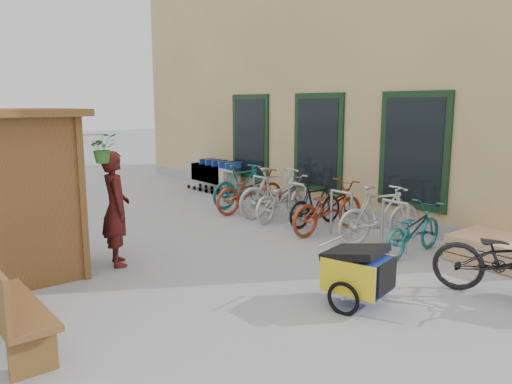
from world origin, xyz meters
TOP-DOWN VIEW (x-y plane):
  - ground at (0.00, 0.00)m, footprint 80.00×80.00m
  - building at (6.49, 4.50)m, footprint 6.07×13.00m
  - bike_rack at (2.30, 2.40)m, footprint 0.05×5.35m
  - pallet_stack at (3.00, -1.40)m, footprint 1.00×1.20m
  - bench at (-3.68, 0.25)m, footprint 0.50×1.60m
  - shopping_carts at (3.00, 6.64)m, footprint 0.53×2.08m
  - child_trailer at (0.00, -1.15)m, footprint 0.87×1.37m
  - person_kiosk at (-1.68, 2.20)m, footprint 0.57×0.73m
  - bike_0 at (2.34, -0.35)m, footprint 1.67×0.70m
  - bike_1 at (2.49, 0.44)m, footprint 1.82×0.95m
  - bike_2 at (2.30, 1.54)m, footprint 1.91×0.70m
  - bike_3 at (2.49, 2.05)m, footprint 1.50×0.47m
  - bike_4 at (2.35, 2.91)m, footprint 1.87×0.96m
  - bike_5 at (2.39, 3.17)m, footprint 1.91×0.83m
  - bike_6 at (2.25, 3.93)m, footprint 1.88×0.66m
  - bike_7 at (2.46, 4.50)m, footprint 1.75×0.52m

SIDE VIEW (x-z plane):
  - ground at x=0.00m, z-range 0.00..0.00m
  - pallet_stack at x=3.00m, z-range 0.01..0.41m
  - bike_0 at x=2.34m, z-range 0.00..0.85m
  - child_trailer at x=0.00m, z-range 0.04..0.83m
  - bike_3 at x=2.49m, z-range 0.00..0.90m
  - bike_4 at x=2.35m, z-range 0.00..0.94m
  - bike_6 at x=2.25m, z-range 0.00..0.99m
  - bike_2 at x=2.30m, z-range 0.00..0.99m
  - bench at x=-3.68m, z-range 0.01..1.02m
  - bike_rack at x=2.30m, z-range 0.08..0.95m
  - bike_7 at x=2.46m, z-range 0.00..1.05m
  - bike_1 at x=2.49m, z-range 0.00..1.06m
  - shopping_carts at x=3.00m, z-range 0.08..1.02m
  - bike_5 at x=2.39m, z-range 0.00..1.11m
  - person_kiosk at x=-1.68m, z-range 0.00..1.77m
  - building at x=6.49m, z-range -0.01..6.99m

